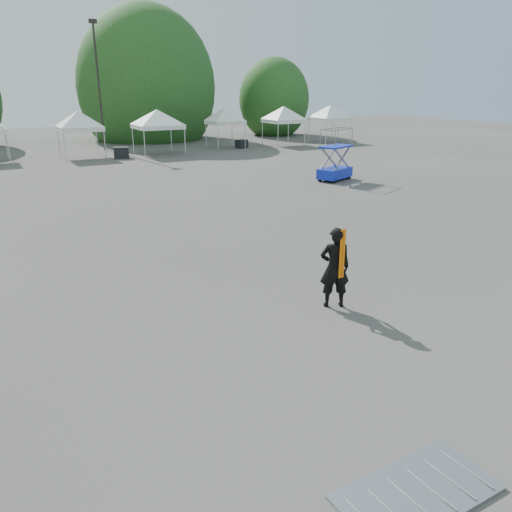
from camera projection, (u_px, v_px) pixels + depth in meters
name	position (u px, v px, depth m)	size (l,w,h in m)	color
ground	(263.00, 288.00, 12.97)	(120.00, 120.00, 0.00)	#474442
light_pole_east	(98.00, 79.00, 39.17)	(0.60, 0.25, 9.80)	black
tree_mid_e	(147.00, 88.00, 47.91)	(5.12, 5.12, 7.79)	#382314
tree_far_e	(274.00, 100.00, 52.51)	(3.84, 3.84, 5.84)	#382314
tent_e	(78.00, 115.00, 35.47)	(4.16, 4.16, 3.88)	silver
tent_f	(157.00, 113.00, 37.30)	(4.66, 4.66, 3.88)	silver
tent_g	(225.00, 110.00, 41.42)	(3.78, 3.78, 3.88)	silver
tent_h	(284.00, 109.00, 43.33)	(4.14, 4.14, 3.88)	silver
tent_extra_8	(330.00, 108.00, 45.70)	(4.15, 4.15, 3.88)	silver
man	(335.00, 268.00, 11.61)	(0.84, 0.71, 1.94)	black
scissor_lift	(336.00, 155.00, 27.40)	(2.41, 1.85, 2.79)	#0C13A6
barrier_left	(417.00, 492.00, 6.41)	(2.17, 1.12, 0.07)	#9A9DA2
crate_mid	(121.00, 153.00, 36.08)	(1.03, 0.80, 0.80)	black
crate_east	(242.00, 144.00, 42.04)	(0.90, 0.70, 0.70)	black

